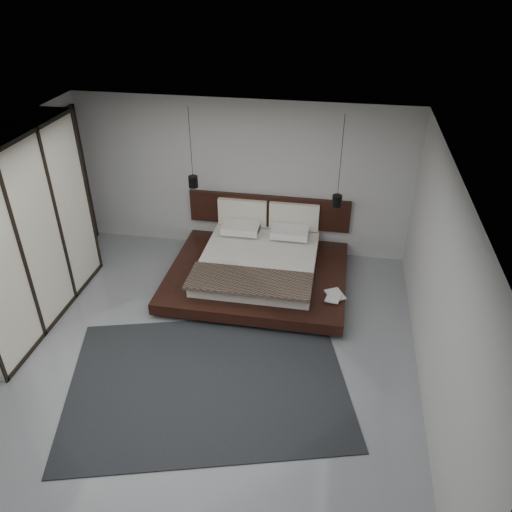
% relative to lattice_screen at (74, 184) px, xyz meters
% --- Properties ---
extents(floor, '(6.00, 6.00, 0.00)m').
position_rel_lattice_screen_xyz_m(floor, '(2.95, -2.45, -1.30)').
color(floor, gray).
rests_on(floor, ground).
extents(ceiling, '(6.00, 6.00, 0.00)m').
position_rel_lattice_screen_xyz_m(ceiling, '(2.95, -2.45, 1.50)').
color(ceiling, white).
rests_on(ceiling, wall_back).
extents(wall_back, '(6.00, 0.00, 6.00)m').
position_rel_lattice_screen_xyz_m(wall_back, '(2.95, 0.55, 0.10)').
color(wall_back, '#AEAEAC').
rests_on(wall_back, floor).
extents(wall_front, '(6.00, 0.00, 6.00)m').
position_rel_lattice_screen_xyz_m(wall_front, '(2.95, -5.45, 0.10)').
color(wall_front, '#AEAEAC').
rests_on(wall_front, floor).
extents(wall_right, '(0.00, 6.00, 6.00)m').
position_rel_lattice_screen_xyz_m(wall_right, '(5.95, -2.45, 0.10)').
color(wall_right, '#AEAEAC').
rests_on(wall_right, floor).
extents(lattice_screen, '(0.05, 0.90, 2.60)m').
position_rel_lattice_screen_xyz_m(lattice_screen, '(0.00, 0.00, 0.00)').
color(lattice_screen, black).
rests_on(lattice_screen, floor).
extents(bed, '(2.95, 2.46, 1.11)m').
position_rel_lattice_screen_xyz_m(bed, '(3.45, -0.55, -1.00)').
color(bed, black).
rests_on(bed, floor).
extents(book_lower, '(0.36, 0.40, 0.03)m').
position_rel_lattice_screen_xyz_m(book_lower, '(4.66, -1.23, -1.01)').
color(book_lower, '#99724C').
rests_on(book_lower, bed).
extents(book_upper, '(0.27, 0.33, 0.02)m').
position_rel_lattice_screen_xyz_m(book_upper, '(4.64, -1.26, -0.98)').
color(book_upper, '#99724C').
rests_on(book_upper, book_lower).
extents(pendant_left, '(0.16, 0.16, 1.36)m').
position_rel_lattice_screen_xyz_m(pendant_left, '(2.24, -0.07, 0.24)').
color(pendant_left, black).
rests_on(pendant_left, ceiling).
extents(pendant_right, '(0.16, 0.16, 1.52)m').
position_rel_lattice_screen_xyz_m(pendant_right, '(4.66, -0.07, 0.09)').
color(pendant_right, black).
rests_on(pendant_right, ceiling).
extents(wardrobe, '(0.68, 2.90, 2.85)m').
position_rel_lattice_screen_xyz_m(wardrobe, '(0.25, -2.07, 0.13)').
color(wardrobe, silver).
rests_on(wardrobe, floor).
extents(rug, '(4.16, 3.44, 0.02)m').
position_rel_lattice_screen_xyz_m(rug, '(3.20, -3.03, -1.29)').
color(rug, black).
rests_on(rug, floor).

